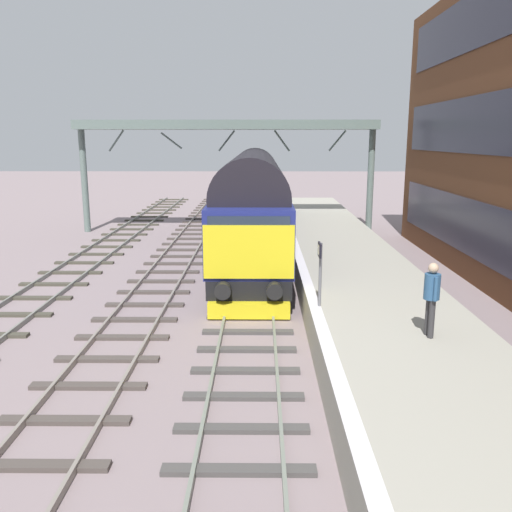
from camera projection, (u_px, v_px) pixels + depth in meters
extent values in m
plane|color=gray|center=(250.00, 300.00, 17.72)|extent=(140.00, 140.00, 0.00)
cube|color=slate|center=(229.00, 298.00, 17.71)|extent=(0.07, 60.00, 0.15)
cube|color=slate|center=(272.00, 298.00, 17.70)|extent=(0.07, 60.00, 0.15)
cube|color=#484543|center=(239.00, 470.00, 8.56)|extent=(2.50, 0.26, 0.09)
cube|color=#484543|center=(242.00, 429.00, 9.78)|extent=(2.50, 0.26, 0.09)
cube|color=#484543|center=(244.00, 397.00, 11.00)|extent=(2.50, 0.26, 0.09)
cube|color=#484543|center=(245.00, 371.00, 12.22)|extent=(2.50, 0.26, 0.09)
cube|color=#484543|center=(247.00, 350.00, 13.44)|extent=(2.50, 0.26, 0.09)
cube|color=#484543|center=(248.00, 332.00, 14.66)|extent=(2.50, 0.26, 0.09)
cube|color=#484543|center=(249.00, 317.00, 15.88)|extent=(2.50, 0.26, 0.09)
cube|color=#484543|center=(250.00, 304.00, 17.10)|extent=(2.50, 0.26, 0.09)
cube|color=#484543|center=(250.00, 293.00, 18.32)|extent=(2.50, 0.26, 0.09)
cube|color=#484543|center=(251.00, 284.00, 19.54)|extent=(2.50, 0.26, 0.09)
cube|color=#484543|center=(252.00, 275.00, 20.76)|extent=(2.50, 0.26, 0.09)
cube|color=#484543|center=(252.00, 267.00, 21.98)|extent=(2.50, 0.26, 0.09)
cube|color=#484543|center=(253.00, 261.00, 23.20)|extent=(2.50, 0.26, 0.09)
cube|color=#484543|center=(253.00, 254.00, 24.42)|extent=(2.50, 0.26, 0.09)
cube|color=#484543|center=(253.00, 249.00, 25.64)|extent=(2.50, 0.26, 0.09)
cube|color=#484543|center=(254.00, 244.00, 26.86)|extent=(2.50, 0.26, 0.09)
cube|color=#484543|center=(254.00, 239.00, 28.08)|extent=(2.50, 0.26, 0.09)
cube|color=#484543|center=(254.00, 235.00, 29.30)|extent=(2.50, 0.26, 0.09)
cube|color=#484543|center=(255.00, 231.00, 30.53)|extent=(2.50, 0.26, 0.09)
cube|color=#484543|center=(255.00, 228.00, 31.75)|extent=(2.50, 0.26, 0.09)
cube|color=#484543|center=(255.00, 224.00, 32.97)|extent=(2.50, 0.26, 0.09)
cube|color=#484543|center=(255.00, 221.00, 34.19)|extent=(2.50, 0.26, 0.09)
cube|color=#484543|center=(255.00, 218.00, 35.41)|extent=(2.50, 0.26, 0.09)
cube|color=#484543|center=(256.00, 216.00, 36.63)|extent=(2.50, 0.26, 0.09)
cube|color=#484543|center=(256.00, 213.00, 37.85)|extent=(2.50, 0.26, 0.09)
cube|color=#484543|center=(256.00, 211.00, 39.07)|extent=(2.50, 0.26, 0.09)
cube|color=#484543|center=(256.00, 209.00, 40.29)|extent=(2.50, 0.26, 0.09)
cube|color=#484543|center=(256.00, 207.00, 41.51)|extent=(2.50, 0.26, 0.09)
cube|color=#484543|center=(256.00, 205.00, 42.73)|extent=(2.50, 0.26, 0.09)
cube|color=#484543|center=(256.00, 203.00, 43.95)|extent=(2.50, 0.26, 0.09)
cube|color=#484543|center=(257.00, 201.00, 45.17)|extent=(2.50, 0.26, 0.09)
cube|color=#484543|center=(257.00, 199.00, 46.39)|extent=(2.50, 0.26, 0.09)
cube|color=gray|center=(128.00, 297.00, 17.74)|extent=(0.07, 60.00, 0.15)
cube|color=gray|center=(171.00, 297.00, 17.73)|extent=(0.07, 60.00, 0.15)
cube|color=#4B423D|center=(33.00, 466.00, 8.67)|extent=(2.50, 0.26, 0.09)
cube|color=#4B423D|center=(65.00, 420.00, 10.07)|extent=(2.50, 0.26, 0.09)
cube|color=#4B423D|center=(88.00, 386.00, 11.46)|extent=(2.50, 0.26, 0.09)
cube|color=#4B423D|center=(107.00, 359.00, 12.86)|extent=(2.50, 0.26, 0.09)
cube|color=#4B423D|center=(122.00, 338.00, 14.25)|extent=(2.50, 0.26, 0.09)
cube|color=#4B423D|center=(135.00, 320.00, 15.65)|extent=(2.50, 0.26, 0.09)
cube|color=#4B423D|center=(145.00, 305.00, 17.04)|extent=(2.50, 0.26, 0.09)
cube|color=#4B423D|center=(154.00, 292.00, 18.44)|extent=(2.50, 0.26, 0.09)
cube|color=#4B423D|center=(161.00, 281.00, 19.83)|extent=(2.50, 0.26, 0.09)
cube|color=#4B423D|center=(168.00, 272.00, 21.23)|extent=(2.50, 0.26, 0.09)
cube|color=#4B423D|center=(173.00, 264.00, 22.62)|extent=(2.50, 0.26, 0.09)
cube|color=#4B423D|center=(179.00, 256.00, 24.01)|extent=(2.50, 0.26, 0.09)
cube|color=#4B423D|center=(183.00, 250.00, 25.41)|extent=(2.50, 0.26, 0.09)
cube|color=#4B423D|center=(187.00, 244.00, 26.80)|extent=(2.50, 0.26, 0.09)
cube|color=#4B423D|center=(191.00, 239.00, 28.20)|extent=(2.50, 0.26, 0.09)
cube|color=#4B423D|center=(194.00, 234.00, 29.59)|extent=(2.50, 0.26, 0.09)
cube|color=#4B423D|center=(197.00, 230.00, 30.99)|extent=(2.50, 0.26, 0.09)
cube|color=#4B423D|center=(200.00, 226.00, 32.38)|extent=(2.50, 0.26, 0.09)
cube|color=#4B423D|center=(202.00, 222.00, 33.78)|extent=(2.50, 0.26, 0.09)
cube|color=#4B423D|center=(205.00, 219.00, 35.17)|extent=(2.50, 0.26, 0.09)
cube|color=#4B423D|center=(207.00, 216.00, 36.57)|extent=(2.50, 0.26, 0.09)
cube|color=#4B423D|center=(209.00, 213.00, 37.96)|extent=(2.50, 0.26, 0.09)
cube|color=#4B423D|center=(211.00, 210.00, 39.36)|extent=(2.50, 0.26, 0.09)
cube|color=#4B423D|center=(212.00, 208.00, 40.75)|extent=(2.50, 0.26, 0.09)
cube|color=#4B423D|center=(214.00, 205.00, 42.15)|extent=(2.50, 0.26, 0.09)
cube|color=#4B423D|center=(215.00, 203.00, 43.54)|extent=(2.50, 0.26, 0.09)
cube|color=#4B423D|center=(217.00, 201.00, 44.94)|extent=(2.50, 0.26, 0.09)
cube|color=#4B423D|center=(218.00, 199.00, 46.33)|extent=(2.50, 0.26, 0.09)
cube|color=slate|center=(13.00, 297.00, 17.77)|extent=(0.07, 60.00, 0.15)
cube|color=slate|center=(56.00, 297.00, 17.76)|extent=(0.07, 60.00, 0.15)
cube|color=#444035|center=(11.00, 315.00, 16.10)|extent=(2.50, 0.26, 0.09)
cube|color=#444035|center=(35.00, 298.00, 17.77)|extent=(2.50, 0.26, 0.09)
cube|color=#444035|center=(54.00, 284.00, 19.44)|extent=(2.50, 0.26, 0.09)
cube|color=#444035|center=(70.00, 273.00, 21.12)|extent=(2.50, 0.26, 0.09)
cube|color=#444035|center=(84.00, 263.00, 22.79)|extent=(2.50, 0.26, 0.09)
cube|color=#444035|center=(96.00, 254.00, 24.47)|extent=(2.50, 0.26, 0.09)
cube|color=#444035|center=(107.00, 247.00, 26.14)|extent=(2.50, 0.26, 0.09)
cube|color=#444035|center=(116.00, 240.00, 27.81)|extent=(2.50, 0.26, 0.09)
cube|color=#444035|center=(124.00, 234.00, 29.49)|extent=(2.50, 0.26, 0.09)
cube|color=#444035|center=(132.00, 229.00, 31.16)|extent=(2.50, 0.26, 0.09)
cube|color=#444035|center=(138.00, 225.00, 32.83)|extent=(2.50, 0.26, 0.09)
cube|color=#444035|center=(144.00, 220.00, 34.51)|extent=(2.50, 0.26, 0.09)
cube|color=#444035|center=(150.00, 217.00, 36.18)|extent=(2.50, 0.26, 0.09)
cube|color=#444035|center=(155.00, 213.00, 37.86)|extent=(2.50, 0.26, 0.09)
cube|color=#444035|center=(159.00, 210.00, 39.53)|extent=(2.50, 0.26, 0.09)
cube|color=#444035|center=(163.00, 207.00, 41.20)|extent=(2.50, 0.26, 0.09)
cube|color=#444035|center=(167.00, 204.00, 42.88)|extent=(2.50, 0.26, 0.09)
cube|color=#444035|center=(170.00, 202.00, 44.55)|extent=(2.50, 0.26, 0.09)
cube|color=#444035|center=(174.00, 200.00, 46.23)|extent=(2.50, 0.26, 0.09)
cube|color=#A7A293|center=(359.00, 286.00, 17.58)|extent=(4.00, 44.00, 1.00)
cube|color=white|center=(303.00, 271.00, 17.49)|extent=(0.30, 44.00, 0.01)
cube|color=black|center=(253.00, 237.00, 24.53)|extent=(2.56, 17.95, 0.60)
cube|color=navy|center=(253.00, 207.00, 24.24)|extent=(2.70, 17.95, 2.10)
cylinder|color=black|center=(253.00, 180.00, 23.97)|extent=(2.56, 16.52, 2.57)
cube|color=yellow|center=(249.00, 252.00, 15.46)|extent=(2.65, 0.08, 1.58)
cube|color=#232D3D|center=(249.00, 227.00, 15.33)|extent=(2.38, 0.04, 0.64)
cube|color=#232D3D|center=(283.00, 201.00, 24.16)|extent=(0.04, 12.57, 0.44)
cylinder|color=black|center=(223.00, 291.00, 15.50)|extent=(0.48, 0.35, 0.48)
cylinder|color=black|center=(275.00, 291.00, 15.49)|extent=(0.48, 0.35, 0.48)
cube|color=yellow|center=(249.00, 310.00, 15.78)|extent=(2.43, 0.36, 0.47)
cylinder|color=black|center=(250.00, 287.00, 17.38)|extent=(1.64, 1.04, 1.04)
cylinder|color=black|center=(251.00, 278.00, 18.46)|extent=(1.64, 1.04, 1.04)
cylinder|color=black|center=(251.00, 270.00, 19.53)|extent=(1.64, 1.04, 1.04)
cylinder|color=black|center=(254.00, 225.00, 29.65)|extent=(1.64, 1.04, 1.04)
cylinder|color=black|center=(255.00, 222.00, 30.73)|extent=(1.64, 1.04, 1.04)
cylinder|color=black|center=(255.00, 219.00, 31.80)|extent=(1.64, 1.04, 1.04)
cylinder|color=slate|center=(320.00, 275.00, 13.61)|extent=(0.08, 0.08, 1.66)
cube|color=black|center=(320.00, 250.00, 13.47)|extent=(0.05, 0.44, 0.36)
cube|color=white|center=(319.00, 250.00, 13.47)|extent=(0.01, 0.20, 0.24)
cylinder|color=#333234|center=(432.00, 319.00, 11.53)|extent=(0.13, 0.13, 0.84)
cylinder|color=#333234|center=(428.00, 316.00, 11.72)|extent=(0.13, 0.13, 0.84)
cylinder|color=#2D537A|center=(432.00, 286.00, 11.47)|extent=(0.36, 0.36, 0.56)
sphere|color=tan|center=(433.00, 268.00, 11.39)|extent=(0.22, 0.22, 0.22)
cylinder|color=#2D537A|center=(436.00, 289.00, 11.27)|extent=(0.09, 0.09, 0.52)
cylinder|color=#2D537A|center=(428.00, 284.00, 11.68)|extent=(0.09, 0.09, 0.52)
cylinder|color=slate|center=(84.00, 182.00, 30.06)|extent=(0.36, 0.36, 5.70)
cylinder|color=slate|center=(370.00, 182.00, 29.92)|extent=(0.36, 0.36, 5.70)
cube|color=slate|center=(226.00, 125.00, 29.32)|extent=(16.48, 2.00, 0.50)
cylinder|color=slate|center=(116.00, 141.00, 29.56)|extent=(0.92, 0.10, 1.18)
cylinder|color=slate|center=(171.00, 141.00, 29.53)|extent=(1.17, 0.10, 0.93)
cylinder|color=slate|center=(227.00, 141.00, 29.50)|extent=(0.95, 0.10, 1.16)
cylinder|color=slate|center=(282.00, 141.00, 29.48)|extent=(0.92, 0.10, 1.18)
cylinder|color=slate|center=(337.00, 141.00, 29.45)|extent=(0.96, 0.10, 1.15)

